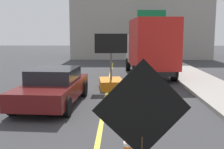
{
  "coord_description": "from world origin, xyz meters",
  "views": [
    {
      "loc": [
        0.5,
        -1.65,
        2.73
      ],
      "look_at": [
        0.36,
        5.01,
        1.74
      ],
      "focal_mm": 44.92,
      "sensor_mm": 36.0,
      "label": 1
    }
  ],
  "objects_px": {
    "highway_guide_sign": "(158,25)",
    "traffic_cone_near_sign": "(128,146)",
    "pickup_car": "(53,86)",
    "arrow_board_trailer": "(111,79)",
    "box_truck": "(150,46)",
    "traffic_cone_far_lane": "(122,88)",
    "traffic_cone_mid_lane": "(118,108)",
    "roadwork_sign": "(142,112)"
  },
  "relations": [
    {
      "from": "highway_guide_sign",
      "to": "traffic_cone_near_sign",
      "type": "relative_size",
      "value": 8.48
    },
    {
      "from": "pickup_car",
      "to": "arrow_board_trailer",
      "type": "bearing_deg",
      "value": 56.21
    },
    {
      "from": "box_truck",
      "to": "traffic_cone_far_lane",
      "type": "relative_size",
      "value": 9.53
    },
    {
      "from": "traffic_cone_mid_lane",
      "to": "arrow_board_trailer",
      "type": "bearing_deg",
      "value": 94.17
    },
    {
      "from": "pickup_car",
      "to": "traffic_cone_near_sign",
      "type": "relative_size",
      "value": 7.97
    },
    {
      "from": "arrow_board_trailer",
      "to": "box_truck",
      "type": "distance_m",
      "value": 4.91
    },
    {
      "from": "arrow_board_trailer",
      "to": "box_truck",
      "type": "height_order",
      "value": "box_truck"
    },
    {
      "from": "arrow_board_trailer",
      "to": "traffic_cone_far_lane",
      "type": "xyz_separation_m",
      "value": [
        0.52,
        -1.79,
        -0.11
      ]
    },
    {
      "from": "roadwork_sign",
      "to": "traffic_cone_mid_lane",
      "type": "distance_m",
      "value": 4.59
    },
    {
      "from": "arrow_board_trailer",
      "to": "traffic_cone_near_sign",
      "type": "relative_size",
      "value": 4.58
    },
    {
      "from": "roadwork_sign",
      "to": "arrow_board_trailer",
      "type": "height_order",
      "value": "arrow_board_trailer"
    },
    {
      "from": "traffic_cone_near_sign",
      "to": "traffic_cone_far_lane",
      "type": "height_order",
      "value": "traffic_cone_far_lane"
    },
    {
      "from": "box_truck",
      "to": "roadwork_sign",
      "type": "bearing_deg",
      "value": -96.9
    },
    {
      "from": "box_truck",
      "to": "traffic_cone_mid_lane",
      "type": "relative_size",
      "value": 10.57
    },
    {
      "from": "traffic_cone_far_lane",
      "to": "highway_guide_sign",
      "type": "bearing_deg",
      "value": 76.18
    },
    {
      "from": "roadwork_sign",
      "to": "traffic_cone_mid_lane",
      "type": "bearing_deg",
      "value": 94.9
    },
    {
      "from": "box_truck",
      "to": "traffic_cone_near_sign",
      "type": "height_order",
      "value": "box_truck"
    },
    {
      "from": "arrow_board_trailer",
      "to": "highway_guide_sign",
      "type": "relative_size",
      "value": 0.54
    },
    {
      "from": "roadwork_sign",
      "to": "traffic_cone_far_lane",
      "type": "xyz_separation_m",
      "value": [
        -0.22,
        7.52,
        -1.1
      ]
    },
    {
      "from": "roadwork_sign",
      "to": "box_truck",
      "type": "height_order",
      "value": "box_truck"
    },
    {
      "from": "highway_guide_sign",
      "to": "traffic_cone_mid_lane",
      "type": "distance_m",
      "value": 17.88
    },
    {
      "from": "roadwork_sign",
      "to": "traffic_cone_mid_lane",
      "type": "relative_size",
      "value": 3.43
    },
    {
      "from": "box_truck",
      "to": "traffic_cone_mid_lane",
      "type": "height_order",
      "value": "box_truck"
    },
    {
      "from": "pickup_car",
      "to": "traffic_cone_mid_lane",
      "type": "relative_size",
      "value": 6.9
    },
    {
      "from": "box_truck",
      "to": "traffic_cone_mid_lane",
      "type": "distance_m",
      "value": 9.3
    },
    {
      "from": "pickup_car",
      "to": "traffic_cone_near_sign",
      "type": "distance_m",
      "value": 5.44
    },
    {
      "from": "traffic_cone_near_sign",
      "to": "traffic_cone_mid_lane",
      "type": "height_order",
      "value": "traffic_cone_mid_lane"
    },
    {
      "from": "highway_guide_sign",
      "to": "traffic_cone_far_lane",
      "type": "bearing_deg",
      "value": -103.82
    },
    {
      "from": "roadwork_sign",
      "to": "box_truck",
      "type": "xyz_separation_m",
      "value": [
        1.62,
        13.38,
        0.43
      ]
    },
    {
      "from": "box_truck",
      "to": "highway_guide_sign",
      "type": "relative_size",
      "value": 1.44
    },
    {
      "from": "traffic_cone_near_sign",
      "to": "traffic_cone_far_lane",
      "type": "distance_m",
      "value": 6.11
    },
    {
      "from": "traffic_cone_mid_lane",
      "to": "traffic_cone_far_lane",
      "type": "bearing_deg",
      "value": 87.01
    },
    {
      "from": "roadwork_sign",
      "to": "traffic_cone_near_sign",
      "type": "bearing_deg",
      "value": 97.25
    },
    {
      "from": "roadwork_sign",
      "to": "highway_guide_sign",
      "type": "relative_size",
      "value": 0.47
    },
    {
      "from": "highway_guide_sign",
      "to": "arrow_board_trailer",
      "type": "bearing_deg",
      "value": -107.93
    },
    {
      "from": "box_truck",
      "to": "pickup_car",
      "type": "bearing_deg",
      "value": -121.75
    },
    {
      "from": "highway_guide_sign",
      "to": "traffic_cone_far_lane",
      "type": "distance_m",
      "value": 14.88
    },
    {
      "from": "box_truck",
      "to": "traffic_cone_far_lane",
      "type": "xyz_separation_m",
      "value": [
        -1.84,
        -5.86,
        -1.53
      ]
    },
    {
      "from": "arrow_board_trailer",
      "to": "traffic_cone_near_sign",
      "type": "xyz_separation_m",
      "value": [
        0.56,
        -7.91,
        -0.19
      ]
    },
    {
      "from": "arrow_board_trailer",
      "to": "highway_guide_sign",
      "type": "distance_m",
      "value": 13.31
    },
    {
      "from": "box_truck",
      "to": "traffic_cone_far_lane",
      "type": "distance_m",
      "value": 6.33
    },
    {
      "from": "highway_guide_sign",
      "to": "traffic_cone_near_sign",
      "type": "xyz_separation_m",
      "value": [
        -3.44,
        -20.25,
        -3.13
      ]
    }
  ]
}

